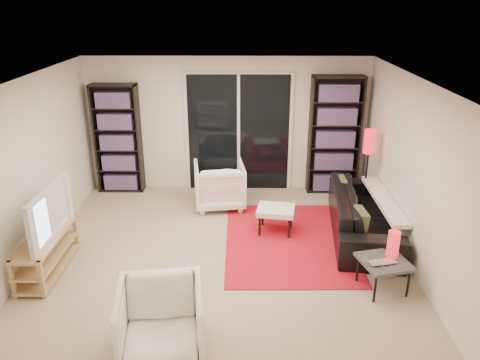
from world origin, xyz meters
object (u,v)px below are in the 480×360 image
ottoman (276,211)px  tv_stand (47,253)px  armchair_back (219,185)px  floor_lamp (369,150)px  armchair_front (161,323)px  bookshelf_left (118,139)px  side_table (384,263)px  bookshelf_right (335,136)px  sofa (364,214)px

ottoman → tv_stand: bearing=-159.6°
armchair_back → ottoman: 1.31m
armchair_back → floor_lamp: bearing=167.4°
armchair_front → ottoman: 2.92m
bookshelf_left → tv_stand: (-0.28, -2.76, -0.71)m
side_table → floor_lamp: floor_lamp is taller
bookshelf_right → bookshelf_left: bearing=180.0°
floor_lamp → side_table: bearing=-97.4°
sofa → armchair_front: size_ratio=2.73×
bookshelf_left → side_table: bearing=-38.3°
armchair_back → armchair_front: size_ratio=1.00×
armchair_front → side_table: 2.74m
sofa → bookshelf_left: bearing=73.7°
bookshelf_right → armchair_front: bearing=-119.3°
bookshelf_right → armchair_back: 2.23m
side_table → floor_lamp: (0.29, 2.22, 0.71)m
bookshelf_right → armchair_front: (-2.39, -4.27, -0.67)m
ottoman → floor_lamp: bearing=26.4°
ottoman → sofa: bearing=-2.0°
armchair_front → bookshelf_left: bearing=101.0°
armchair_back → ottoman: armchair_back is taller
armchair_back → ottoman: size_ratio=1.37×
side_table → armchair_back: bearing=130.9°
armchair_back → armchair_front: (-0.38, -3.58, -0.00)m
ottoman → floor_lamp: size_ratio=0.44×
bookshelf_right → armchair_back: bearing=-161.1°
sofa → side_table: sofa is taller
bookshelf_left → side_table: 5.06m
tv_stand → floor_lamp: size_ratio=0.90×
sofa → armchair_front: bearing=141.3°
bookshelf_right → ottoman: (-1.12, -1.64, -0.71)m
bookshelf_left → side_table: (3.94, -3.12, -0.61)m
bookshelf_right → side_table: bearing=-88.3°
bookshelf_left → sofa: size_ratio=0.85×
sofa → armchair_front: armchair_front is taller
sofa → floor_lamp: (0.19, 0.79, 0.74)m
ottoman → side_table: (1.21, -1.48, 0.02)m
tv_stand → bookshelf_right: bearing=33.7°
armchair_back → armchair_front: same height
bookshelf_left → armchair_back: (1.84, -0.69, -0.59)m
side_table → bookshelf_right: bearing=91.7°
armchair_front → floor_lamp: 4.42m
tv_stand → armchair_front: (1.74, -1.51, 0.12)m
sofa → ottoman: size_ratio=3.74×
floor_lamp → sofa: bearing=-103.5°
tv_stand → armchair_front: 2.30m
side_table → ottoman: bearing=129.2°
bookshelf_right → sofa: bookshelf_right is taller
armchair_front → side_table: size_ratio=1.27×
bookshelf_left → ottoman: 3.25m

